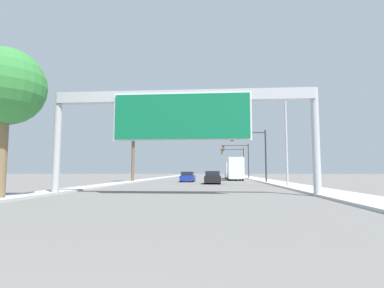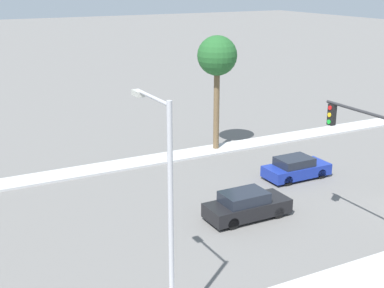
% 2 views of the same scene
% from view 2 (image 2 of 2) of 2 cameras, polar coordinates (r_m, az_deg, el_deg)
% --- Properties ---
extents(car_near_right, '(1.86, 4.24, 1.40)m').
position_cam_2_polar(car_near_right, '(34.52, 11.02, -2.54)').
color(car_near_right, navy).
rests_on(car_near_right, ground).
extents(car_near_center, '(1.86, 4.57, 1.49)m').
position_cam_2_polar(car_near_center, '(28.54, 5.84, -6.54)').
color(car_near_center, black).
rests_on(car_near_center, ground).
extents(traffic_light_near_intersection, '(4.72, 0.32, 6.73)m').
position_cam_2_polar(traffic_light_near_intersection, '(25.29, 18.71, -1.29)').
color(traffic_light_near_intersection, '#2D2D30').
rests_on(traffic_light_near_intersection, ground).
extents(palm_tree_background, '(2.83, 2.83, 8.39)m').
position_cam_2_polar(palm_tree_background, '(38.07, 2.70, 9.14)').
color(palm_tree_background, brown).
rests_on(palm_tree_background, ground).
extents(street_lamp_right, '(2.99, 0.28, 8.54)m').
position_cam_2_polar(street_lamp_right, '(18.15, -2.83, -5.76)').
color(street_lamp_right, '#B2B2B7').
rests_on(street_lamp_right, ground).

